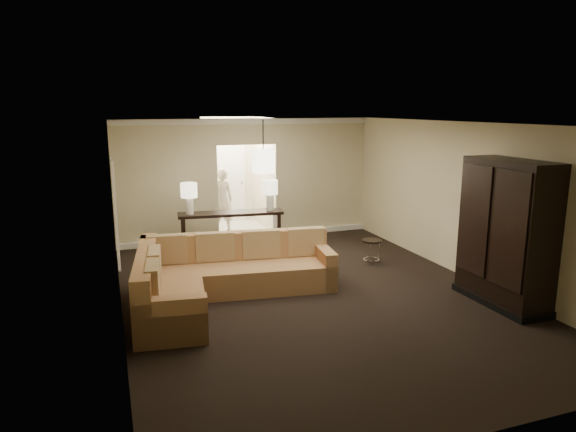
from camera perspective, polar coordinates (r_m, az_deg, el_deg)
name	(u,v)px	position (r m, az deg, el deg)	size (l,w,h in m)	color
ground	(312,294)	(8.64, 2.63, -8.70)	(8.00, 8.00, 0.00)	black
wall_back	(247,179)	(11.99, -4.53, 4.07)	(6.00, 0.04, 2.80)	beige
wall_front	(483,298)	(4.92, 20.82, -8.48)	(6.00, 0.04, 2.80)	beige
wall_left	(116,226)	(7.65, -18.56, -1.10)	(0.04, 8.00, 2.80)	beige
wall_right	(467,201)	(9.76, 19.26, 1.60)	(0.04, 8.00, 2.80)	beige
ceiling	(313,124)	(8.08, 2.83, 10.21)	(6.00, 8.00, 0.02)	silver
crown_molding	(247,121)	(11.83, -4.58, 10.43)	(6.00, 0.10, 0.12)	white
baseboard	(249,236)	(12.20, -4.37, -2.21)	(6.00, 0.10, 0.12)	white
side_door	(115,213)	(10.47, -18.63, 0.35)	(0.05, 0.90, 2.10)	white
foyer	(234,176)	(13.29, -6.03, 4.39)	(1.44, 2.02, 2.80)	silver
sectional_sofa	(218,277)	(8.37, -7.78, -6.71)	(3.48, 2.66, 0.96)	brown
coffee_table	(255,269)	(9.25, -3.67, -5.89)	(1.19, 1.19, 0.43)	silver
console_table	(231,228)	(11.08, -6.35, -1.31)	(2.26, 0.73, 0.86)	black
armoire	(506,236)	(8.62, 23.09, -2.10)	(0.68, 1.59, 2.28)	black
drink_table	(372,247)	(10.29, 9.28, -3.37)	(0.39, 0.39, 0.49)	black
table_lamp_left	(189,193)	(10.86, -10.94, 2.49)	(0.34, 0.34, 0.66)	white
table_lamp_right	(270,190)	(11.06, -2.03, 2.88)	(0.34, 0.34, 0.66)	white
pendant_light	(263,161)	(10.68, -2.75, 6.10)	(0.38, 0.38, 1.09)	black
person	(222,197)	(12.74, -7.39, 2.13)	(0.64, 0.43, 1.77)	beige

